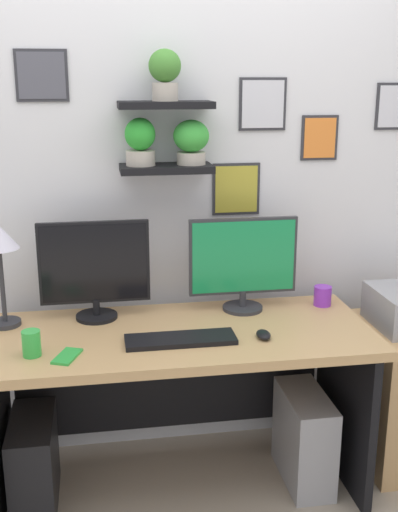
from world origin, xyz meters
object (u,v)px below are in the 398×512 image
monitor_right (243,262)px  computer_tower_right (304,437)px  computer_mouse (263,335)px  cell_phone (67,356)px  keyboard (182,339)px  coffee_mug (323,296)px  desk (176,372)px  computer_tower_left (34,463)px  pen_cup (31,343)px  monitor_left (95,268)px

monitor_right → computer_tower_right: (0.24, -0.24, -0.76)m
computer_mouse → cell_phone: size_ratio=0.64×
keyboard → coffee_mug: 0.76m
desk → keyboard: bearing=-88.5°
computer_tower_right → keyboard: bearing=-171.1°
coffee_mug → computer_tower_left: size_ratio=0.22×
desk → coffee_mug: coffee_mug is taller
monitor_right → pen_cup: monitor_right is taller
monitor_left → coffee_mug: size_ratio=5.24×
monitor_left → pen_cup: monitor_left is taller
monitor_left → computer_tower_left: bearing=-142.5°
cell_phone → pen_cup: pen_cup is taller
cell_phone → pen_cup: (-0.13, 0.04, 0.05)m
keyboard → pen_cup: 0.58m
pen_cup → computer_tower_right: (1.14, 0.13, -0.59)m
keyboard → cell_phone: bearing=-170.2°
desk → computer_tower_left: size_ratio=4.06×
monitor_left → computer_tower_right: monitor_left is taller
cell_phone → computer_tower_right: (1.01, 0.17, -0.55)m
keyboard → coffee_mug: (0.70, 0.31, 0.04)m
coffee_mug → computer_tower_left: 1.46m
desk → coffee_mug: 0.76m
monitor_right → coffee_mug: 0.41m
pen_cup → coffee_mug: bearing=15.4°
cell_phone → computer_mouse: bearing=26.6°
coffee_mug → computer_tower_right: bearing=-121.2°
coffee_mug → keyboard: bearing=-155.9°
computer_tower_left → keyboard: bearing=-9.4°
pen_cup → computer_tower_left: size_ratio=0.25×
desk → computer_tower_right: 0.66m
computer_mouse → pen_cup: bearing=-178.7°
monitor_right → cell_phone: 0.89m
coffee_mug → computer_tower_left: bearing=-171.0°
coffee_mug → cell_phone: bearing=-161.2°
monitor_left → coffee_mug: monitor_left is taller
cell_phone → computer_tower_left: size_ratio=0.35×
desk → cell_phone: 0.54m
desk → computer_mouse: 0.44m
coffee_mug → pen_cup: 1.32m
pen_cup → computer_tower_left: bearing=107.4°
computer_mouse → computer_tower_left: size_ratio=0.22×
computer_mouse → pen_cup: (-0.90, -0.02, 0.04)m
cell_phone → desk: bearing=50.7°
desk → computer_tower_right: (0.57, -0.07, -0.33)m
desk → coffee_mug: bearing=12.1°
desk → computer_mouse: computer_mouse is taller
coffee_mug → computer_tower_right: 0.64m
computer_mouse → cell_phone: 0.78m
keyboard → pen_cup: bearing=-176.2°
keyboard → cell_phone: size_ratio=3.14×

